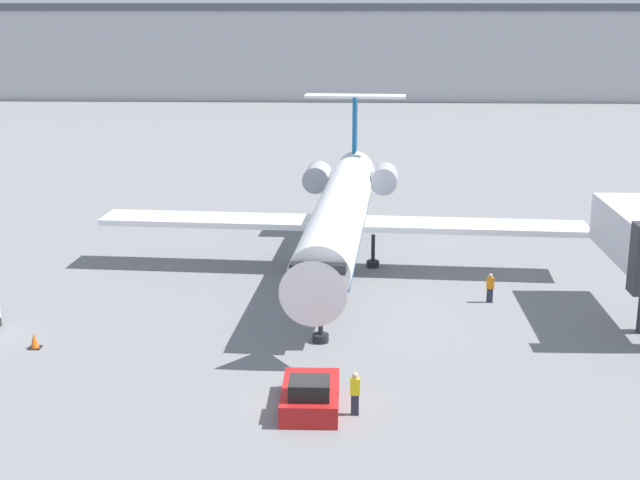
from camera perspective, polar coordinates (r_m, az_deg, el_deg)
The scene contains 7 objects.
ground_plane at distance 37.26m, azimuth -0.72°, elevation -10.78°, with size 600.00×600.00×0.00m, color slate.
terminal_building at distance 153.70m, azimuth 1.42°, elevation 12.03°, with size 180.00×16.80×15.58m.
airplane_main at distance 54.48m, azimuth 1.31°, elevation 1.73°, with size 29.96×30.22×9.42m.
pushback_tug at distance 37.09m, azimuth -0.63°, elevation -9.91°, with size 2.33×4.04×1.62m.
worker_near_tug at distance 36.42m, azimuth 2.25°, elevation -9.72°, with size 0.40×0.26×1.85m.
worker_by_wing at distance 50.21m, azimuth 10.83°, elevation -2.99°, with size 0.40×0.24×1.68m.
traffic_cone_left at distance 45.34m, azimuth -17.81°, elevation -6.16°, with size 0.58×0.58×0.79m.
Camera 1 is at (1.63, -33.46, 16.33)m, focal length 50.00 mm.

